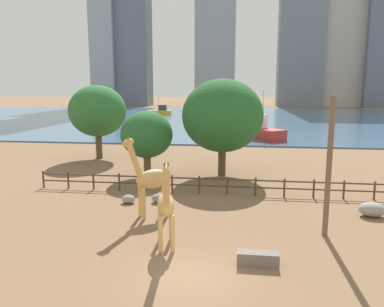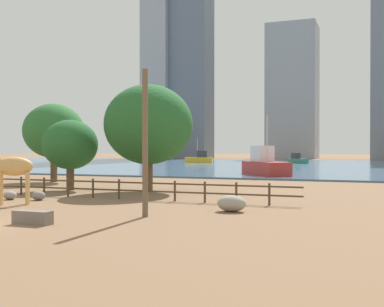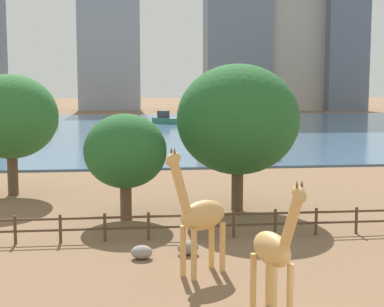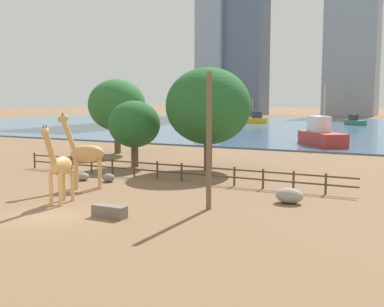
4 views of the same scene
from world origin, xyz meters
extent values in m
plane|color=brown|center=(0.00, 80.00, 0.00)|extent=(400.00, 400.00, 0.00)
cube|color=#476B8C|center=(0.00, 77.00, 0.10)|extent=(180.00, 86.00, 0.20)
cylinder|color=tan|center=(-1.10, 2.09, 0.90)|extent=(0.25, 0.25, 1.80)
cylinder|color=tan|center=(-1.64, 1.96, 0.90)|extent=(0.25, 0.25, 1.80)
cylinder|color=tan|center=(-1.43, 3.44, 0.90)|extent=(0.25, 0.25, 1.80)
cylinder|color=tan|center=(-1.97, 3.31, 0.90)|extent=(0.25, 0.25, 1.80)
ellipsoid|color=tan|center=(-1.53, 2.70, 2.11)|extent=(1.24, 2.12, 1.04)
cylinder|color=tan|center=(-1.26, 1.58, 3.22)|extent=(0.58, 1.17, 1.94)
ellipsoid|color=tan|center=(-1.17, 1.17, 4.12)|extent=(0.49, 0.81, 0.65)
cone|color=brown|center=(-1.09, 1.19, 4.43)|extent=(0.11, 0.11, 0.19)
cone|color=brown|center=(-1.24, 1.15, 4.43)|extent=(0.11, 0.11, 0.19)
cylinder|color=tan|center=(-3.56, 6.20, 0.97)|extent=(0.31, 0.31, 1.94)
cylinder|color=tan|center=(-3.91, 6.69, 0.97)|extent=(0.31, 0.31, 1.94)
cylinder|color=tan|center=(-2.34, 7.08, 0.97)|extent=(0.31, 0.31, 1.94)
cylinder|color=tan|center=(-2.69, 7.57, 0.97)|extent=(0.31, 0.31, 1.94)
ellipsoid|color=tan|center=(-3.12, 6.88, 2.28)|extent=(2.24, 1.95, 1.12)
cylinder|color=tan|center=(-4.05, 6.21, 3.52)|extent=(1.02, 0.87, 2.15)
ellipsoid|color=tan|center=(-4.33, 6.01, 4.54)|extent=(0.85, 0.75, 0.65)
cone|color=brown|center=(-4.28, 5.94, 4.87)|extent=(0.14, 0.14, 0.20)
cone|color=brown|center=(-4.38, 6.08, 4.87)|extent=(0.14, 0.14, 0.20)
cylinder|color=brown|center=(6.39, 5.12, 3.61)|extent=(0.28, 0.28, 7.21)
ellipsoid|color=gray|center=(-3.42, 9.46, 0.30)|extent=(0.90, 0.79, 0.59)
ellipsoid|color=gray|center=(9.80, 8.47, 0.43)|extent=(1.56, 1.15, 0.87)
ellipsoid|color=gray|center=(-5.39, 9.07, 0.28)|extent=(0.89, 0.75, 0.57)
cube|color=#72665B|center=(2.80, 1.27, 0.30)|extent=(1.80, 0.60, 0.60)
cylinder|color=#4C3826|center=(-13.00, 12.00, 0.65)|extent=(0.14, 0.14, 1.30)
cylinder|color=#4C3826|center=(-10.99, 12.00, 0.65)|extent=(0.14, 0.14, 1.30)
cylinder|color=#4C3826|center=(-8.99, 12.00, 0.65)|extent=(0.14, 0.14, 1.30)
cylinder|color=#4C3826|center=(-6.98, 12.00, 0.65)|extent=(0.14, 0.14, 1.30)
cylinder|color=#4C3826|center=(-4.98, 12.00, 0.65)|extent=(0.14, 0.14, 1.30)
cylinder|color=#4C3826|center=(-2.97, 12.00, 0.65)|extent=(0.14, 0.14, 1.30)
cylinder|color=#4C3826|center=(-0.96, 12.00, 0.65)|extent=(0.14, 0.14, 1.30)
cylinder|color=#4C3826|center=(1.04, 12.00, 0.65)|extent=(0.14, 0.14, 1.30)
cylinder|color=#4C3826|center=(3.05, 12.00, 0.65)|extent=(0.14, 0.14, 1.30)
cylinder|color=#4C3826|center=(5.05, 12.00, 0.65)|extent=(0.14, 0.14, 1.30)
cylinder|color=#4C3826|center=(7.06, 12.00, 0.65)|extent=(0.14, 0.14, 1.30)
cylinder|color=#4C3826|center=(9.07, 12.00, 0.65)|extent=(0.14, 0.14, 1.30)
cylinder|color=#4C3826|center=(11.07, 12.00, 0.65)|extent=(0.14, 0.14, 1.30)
cube|color=#4C3826|center=(0.00, 12.00, 1.10)|extent=(26.10, 0.08, 0.10)
cube|color=#4C3826|center=(0.00, 12.00, 0.59)|extent=(26.10, 0.08, 0.10)
cylinder|color=brown|center=(-5.99, 16.56, 0.95)|extent=(0.62, 0.62, 1.89)
ellipsoid|color=#26602D|center=(-5.99, 16.56, 3.66)|extent=(4.42, 4.42, 3.97)
cylinder|color=brown|center=(0.34, 17.84, 1.23)|extent=(0.67, 0.67, 2.45)
ellipsoid|color=#26602D|center=(0.34, 17.84, 5.22)|extent=(6.91, 6.91, 6.22)
cylinder|color=brown|center=(-13.25, 24.10, 1.35)|extent=(0.67, 0.67, 2.70)
ellipsoid|color=#2D6B33|center=(-13.25, 24.10, 5.12)|extent=(6.04, 6.04, 5.43)
cube|color=gold|center=(-19.97, 84.81, 0.81)|extent=(6.41, 3.65, 1.21)
cube|color=#333338|center=(-19.24, 85.00, 2.14)|extent=(2.48, 1.96, 1.45)
cylinder|color=silver|center=(-20.27, 84.73, 3.53)|extent=(0.15, 0.15, 4.24)
cube|color=#337259|center=(1.36, 87.96, 0.71)|extent=(4.89, 4.92, 1.02)
cube|color=#333338|center=(0.92, 88.41, 1.83)|extent=(2.16, 2.17, 1.22)
cube|color=#B22D28|center=(4.70, 40.50, 0.99)|extent=(7.08, 8.03, 1.58)
cube|color=silver|center=(4.10, 41.29, 2.74)|extent=(3.24, 3.42, 1.90)
cylinder|color=silver|center=(4.94, 40.19, 4.56)|extent=(0.17, 0.17, 5.55)
cube|color=#939EAD|center=(-53.23, 137.44, 29.01)|extent=(9.59, 14.20, 58.01)
cube|color=#939EAD|center=(-9.67, 150.13, 22.71)|extent=(16.47, 13.98, 45.42)
cube|color=slate|center=(23.88, 138.97, 34.91)|extent=(16.93, 9.66, 69.82)
camera|label=1|loc=(1.97, -14.09, 7.62)|focal=35.00mm
camera|label=2|loc=(16.88, -15.93, 3.33)|focal=45.00mm
camera|label=3|loc=(-6.06, -14.67, 7.23)|focal=55.00mm
camera|label=4|loc=(17.03, -17.51, 5.87)|focal=45.00mm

